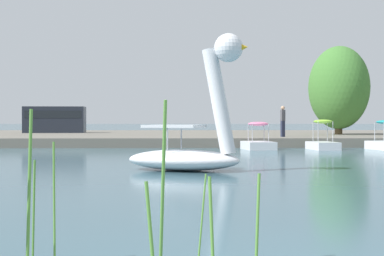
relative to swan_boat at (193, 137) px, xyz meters
name	(u,v)px	position (x,y,z in m)	size (l,w,h in m)	color
shore_bank_far	(196,136)	(0.78, 25.84, -0.70)	(111.54, 25.12, 0.50)	#6B665B
swan_boat	(193,137)	(0.00, 0.00, 0.00)	(3.68, 2.64, 3.85)	white
pedal_boat_pink	(258,142)	(3.46, 11.73, -0.58)	(1.58, 2.24, 1.37)	white
pedal_boat_lime	(323,142)	(6.61, 11.51, -0.56)	(1.34, 2.09, 1.48)	white
tree_willow_near_path	(339,88)	(10.17, 21.43, 2.67)	(4.66, 5.26, 5.89)	brown
person_on_path	(283,120)	(5.44, 15.96, 0.49)	(0.28, 0.27, 1.76)	#23283D
parked_van	(55,119)	(-9.92, 26.89, 0.62)	(4.59, 1.93, 1.98)	#1E232D
reed_clump_foreground	(73,213)	(-1.30, -11.03, -0.34)	(3.23, 1.34, 1.59)	#568E38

